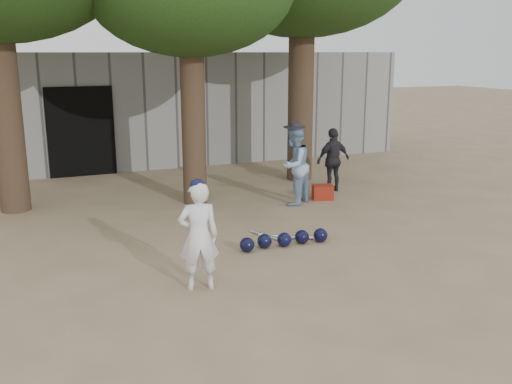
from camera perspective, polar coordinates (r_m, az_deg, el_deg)
name	(u,v)px	position (r m, az deg, el deg)	size (l,w,h in m)	color
ground	(244,280)	(7.82, -1.22, -8.82)	(70.00, 70.00, 0.00)	#937C5E
boy_player	(199,236)	(7.35, -5.76, -4.43)	(0.52, 0.34, 1.43)	white
spectator_blue	(294,165)	(11.44, 3.83, 2.67)	(0.78, 0.61, 1.60)	#82A2C9
spectator_dark	(333,160)	(12.63, 7.72, 3.19)	(0.82, 0.34, 1.41)	#232227
red_bag	(323,192)	(12.02, 6.69, -0.02)	(0.42, 0.32, 0.30)	maroon
back_building	(113,105)	(17.31, -14.13, 8.43)	(16.00, 5.24, 3.00)	gray
helmet_row	(284,239)	(9.09, 2.83, -4.76)	(1.51, 0.31, 0.23)	black
bat_pile	(279,236)	(9.51, 2.35, -4.44)	(0.84, 0.79, 0.06)	silver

